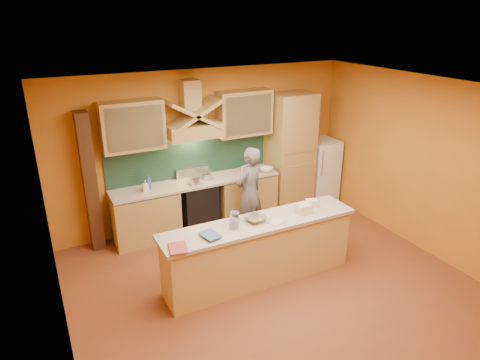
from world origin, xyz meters
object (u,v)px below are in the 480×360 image
mixing_bowl (255,219)px  kitchen_scale (254,218)px  stove (198,205)px  person (249,192)px  fridge (320,171)px

mixing_bowl → kitchen_scale: bearing=176.6°
stove → mixing_bowl: bearing=-85.3°
person → kitchen_scale: person is taller
fridge → person: 2.08m
person → fridge: bearing=177.7°
fridge → kitchen_scale: (-2.56, -1.86, 0.34)m
stove → person: 1.02m
fridge → kitchen_scale: bearing=-144.0°
stove → person: (0.72, -0.63, 0.35)m
stove → fridge: size_ratio=0.69×
person → mixing_bowl: (-0.56, -1.23, 0.18)m
fridge → kitchen_scale: 3.18m
fridge → mixing_bowl: fridge is taller
person → stove: bearing=-61.0°
kitchen_scale → fridge: bearing=45.7°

